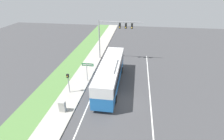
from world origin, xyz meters
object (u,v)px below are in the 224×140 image
bus (110,72)px  pedestrian_signal (68,80)px  street_sign (87,68)px  signal_gantry (113,31)px  utility_cabinet (62,106)px

bus → pedestrian_signal: size_ratio=4.45×
pedestrian_signal → street_sign: bearing=63.1°
bus → pedestrian_signal: bus is taller
signal_gantry → pedestrian_signal: size_ratio=2.74×
pedestrian_signal → street_sign: (1.58, 3.12, 0.23)m
street_sign → utility_cabinet: street_sign is taller
bus → pedestrian_signal: (-4.85, -2.64, -0.09)m
bus → street_sign: 3.30m
street_sign → bus: bearing=-8.4°
signal_gantry → bus: bearing=-84.9°
pedestrian_signal → bus: bearing=28.6°
bus → utility_cabinet: bus is taller
bus → signal_gantry: signal_gantry is taller
signal_gantry → utility_cabinet: size_ratio=6.05×
utility_cabinet → signal_gantry: bearing=77.2°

